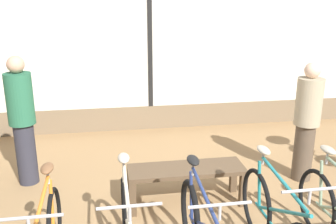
% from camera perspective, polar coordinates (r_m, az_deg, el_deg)
% --- Properties ---
extents(shop_back_wall, '(12.00, 0.08, 3.20)m').
position_cam_1_polar(shop_back_wall, '(6.87, -2.78, 10.54)').
color(shop_back_wall, '#7A664C').
rests_on(shop_back_wall, ground_plane).
extents(display_bench, '(1.40, 0.44, 0.47)m').
position_cam_1_polar(display_bench, '(4.56, 2.79, -9.42)').
color(display_bench, brown).
rests_on(display_bench, ground_plane).
extents(customer_near_rack, '(0.46, 0.46, 1.73)m').
position_cam_1_polar(customer_near_rack, '(5.21, -21.35, -0.96)').
color(customer_near_rack, '#2D2D38').
rests_on(customer_near_rack, ground_plane).
extents(customer_by_window, '(0.48, 0.48, 1.63)m').
position_cam_1_polar(customer_by_window, '(5.30, 20.39, -1.20)').
color(customer_by_window, brown).
rests_on(customer_by_window, ground_plane).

